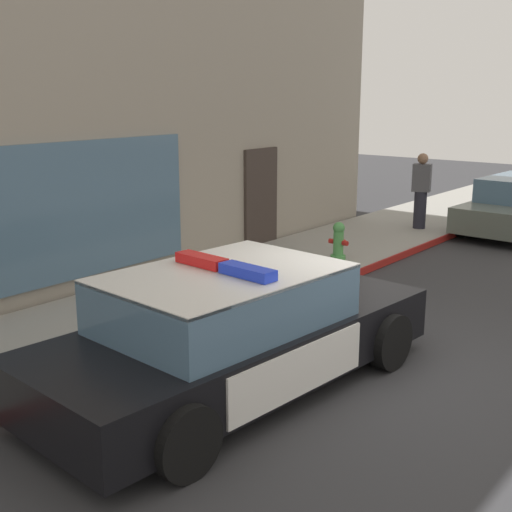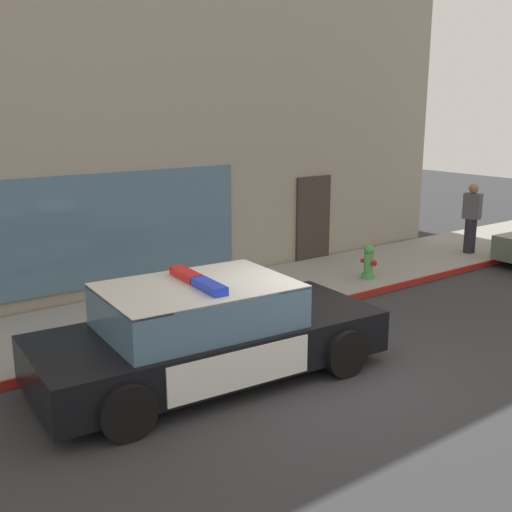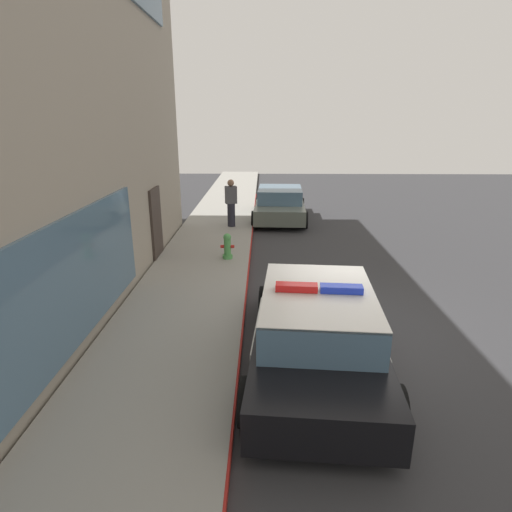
% 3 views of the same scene
% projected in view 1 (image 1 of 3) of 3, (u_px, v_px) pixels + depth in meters
% --- Properties ---
extents(ground, '(48.00, 48.00, 0.00)m').
position_uv_depth(ground, '(368.00, 365.00, 8.09)').
color(ground, '#303033').
extents(sidewalk, '(48.00, 2.62, 0.15)m').
position_uv_depth(sidewalk, '(169.00, 304.00, 10.17)').
color(sidewalk, gray).
rests_on(sidewalk, ground).
extents(curb_red_paint, '(28.80, 0.04, 0.14)m').
position_uv_depth(curb_red_paint, '(235.00, 323.00, 9.36)').
color(curb_red_paint, maroon).
rests_on(curb_red_paint, ground).
extents(police_cruiser, '(4.97, 2.41, 1.49)m').
position_uv_depth(police_cruiser, '(234.00, 331.00, 7.31)').
color(police_cruiser, black).
rests_on(police_cruiser, ground).
extents(fire_hydrant, '(0.34, 0.39, 0.73)m').
position_uv_depth(fire_hydrant, '(339.00, 242.00, 12.41)').
color(fire_hydrant, '#4C994C').
rests_on(fire_hydrant, sidewalk).
extents(pedestrian_on_sidewalk, '(0.36, 0.46, 1.71)m').
position_uv_depth(pedestrian_on_sidewalk, '(421.00, 191.00, 15.21)').
color(pedestrian_on_sidewalk, '#23232D').
rests_on(pedestrian_on_sidewalk, sidewalk).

